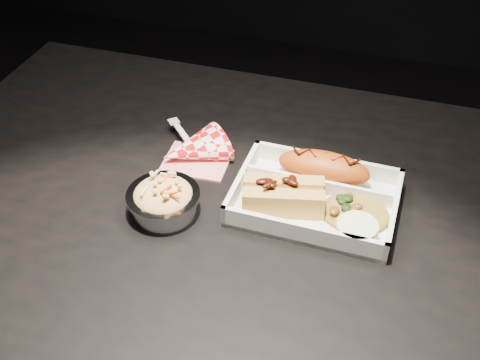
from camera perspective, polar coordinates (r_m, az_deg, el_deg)
name	(u,v)px	position (r m, az deg, el deg)	size (l,w,h in m)	color
dining_table	(248,245)	(1.01, 0.78, -6.21)	(1.20, 0.80, 0.75)	black
food_tray	(315,200)	(0.95, 7.12, -1.93)	(0.25, 0.18, 0.04)	silver
fried_pastry	(324,168)	(0.98, 7.95, 1.15)	(0.15, 0.06, 0.05)	#AB4411
hotdog	(284,194)	(0.92, 4.15, -1.35)	(0.13, 0.09, 0.06)	gold
fried_rice_mound	(356,208)	(0.93, 10.93, -2.61)	(0.11, 0.09, 0.03)	#A5852F
cupcake_liner	(357,232)	(0.89, 11.00, -4.85)	(0.06, 0.06, 0.03)	beige
foil_coleslaw_cup	(163,198)	(0.93, -7.27, -1.75)	(0.11, 0.11, 0.06)	silver
napkin_fork	(193,150)	(1.04, -4.47, 2.87)	(0.15, 0.15, 0.10)	red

